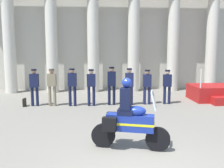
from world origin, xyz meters
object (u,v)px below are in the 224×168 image
(reviewing_stand, at_px, (216,93))
(officer_in_row_7, at_px, (167,84))
(officer_in_row_5, at_px, (129,84))
(officer_in_row_2, at_px, (72,84))
(officer_in_row_6, at_px, (147,84))
(motorcycle_with_rider, at_px, (127,120))
(briefcase_on_ground, at_px, (24,102))
(officer_in_row_1, at_px, (52,84))
(officer_in_row_3, at_px, (91,84))
(officer_in_row_4, at_px, (112,83))
(officer_in_row_0, at_px, (34,84))

(reviewing_stand, height_order, officer_in_row_7, reviewing_stand)
(officer_in_row_5, bearing_deg, reviewing_stand, -165.39)
(officer_in_row_2, xyz_separation_m, officer_in_row_6, (3.44, 0.08, -0.06))
(motorcycle_with_rider, bearing_deg, officer_in_row_7, 80.42)
(officer_in_row_7, height_order, briefcase_on_ground, officer_in_row_7)
(reviewing_stand, height_order, officer_in_row_2, officer_in_row_2)
(officer_in_row_1, relative_size, officer_in_row_2, 0.99)
(officer_in_row_3, height_order, officer_in_row_6, officer_in_row_3)
(officer_in_row_4, height_order, motorcycle_with_rider, motorcycle_with_rider)
(officer_in_row_1, distance_m, officer_in_row_3, 1.77)
(officer_in_row_2, relative_size, officer_in_row_6, 1.06)
(reviewing_stand, distance_m, motorcycle_with_rider, 8.02)
(officer_in_row_1, distance_m, officer_in_row_6, 4.35)
(officer_in_row_2, bearing_deg, officer_in_row_1, 0.30)
(reviewing_stand, bearing_deg, officer_in_row_1, -175.38)
(officer_in_row_7, bearing_deg, officer_in_row_6, 5.45)
(reviewing_stand, bearing_deg, officer_in_row_0, -176.23)
(officer_in_row_6, bearing_deg, officer_in_row_4, 5.08)
(officer_in_row_1, relative_size, officer_in_row_6, 1.05)
(officer_in_row_6, bearing_deg, officer_in_row_3, 7.59)
(officer_in_row_0, bearing_deg, officer_in_row_2, -179.72)
(officer_in_row_4, bearing_deg, officer_in_row_7, -174.78)
(officer_in_row_6, relative_size, briefcase_on_ground, 4.50)
(motorcycle_with_rider, bearing_deg, briefcase_on_ground, 142.88)
(officer_in_row_2, bearing_deg, officer_in_row_7, -173.84)
(officer_in_row_1, bearing_deg, officer_in_row_2, -179.70)
(officer_in_row_1, distance_m, officer_in_row_5, 3.50)
(reviewing_stand, bearing_deg, briefcase_on_ground, -176.10)
(officer_in_row_0, height_order, briefcase_on_ground, officer_in_row_0)
(officer_in_row_6, xyz_separation_m, officer_in_row_7, (0.95, 0.01, -0.01))
(reviewing_stand, distance_m, officer_in_row_6, 3.77)
(reviewing_stand, relative_size, officer_in_row_5, 1.43)
(officer_in_row_7, bearing_deg, officer_in_row_5, 8.78)
(officer_in_row_0, bearing_deg, officer_in_row_5, -177.29)
(motorcycle_with_rider, distance_m, briefcase_on_ground, 6.68)
(officer_in_row_0, distance_m, officer_in_row_6, 5.14)
(officer_in_row_0, bearing_deg, officer_in_row_3, -178.94)
(officer_in_row_2, xyz_separation_m, officer_in_row_3, (0.85, -0.04, -0.02))
(officer_in_row_0, height_order, officer_in_row_2, officer_in_row_2)
(officer_in_row_2, height_order, officer_in_row_4, officer_in_row_4)
(officer_in_row_4, distance_m, officer_in_row_5, 0.81)
(officer_in_row_2, height_order, officer_in_row_7, officer_in_row_2)
(reviewing_stand, height_order, officer_in_row_6, reviewing_stand)
(officer_in_row_5, xyz_separation_m, officer_in_row_6, (0.85, 0.11, -0.05))
(officer_in_row_0, distance_m, officer_in_row_1, 0.80)
(reviewing_stand, distance_m, officer_in_row_4, 5.40)
(officer_in_row_2, distance_m, briefcase_on_ground, 2.32)
(officer_in_row_3, distance_m, briefcase_on_ground, 3.13)
(officer_in_row_1, bearing_deg, reviewing_stand, -170.30)
(reviewing_stand, bearing_deg, officer_in_row_7, -166.70)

